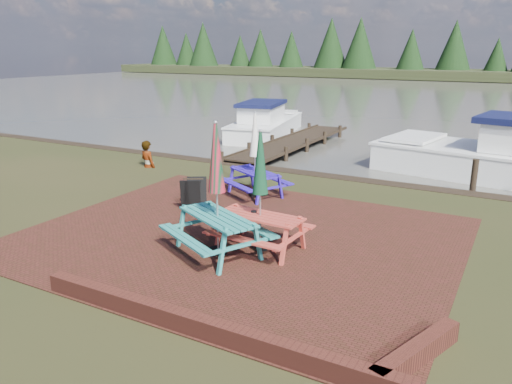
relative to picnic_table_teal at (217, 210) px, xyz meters
The scene contains 12 objects.
ground 0.92m from the picnic_table_teal, 169.55° to the right, with size 120.00×120.00×0.00m, color black.
paving 1.34m from the picnic_table_teal, 94.54° to the left, with size 9.00×7.50×0.02m, color #361A11.
brick_wall 3.28m from the picnic_table_teal, 49.60° to the right, with size 6.21×1.79×0.30m.
water 37.00m from the picnic_table_teal, 90.12° to the left, with size 120.00×60.00×0.02m, color #43423A.
far_treeline 66.03m from the picnic_table_teal, 90.07° to the left, with size 120.00×10.00×8.10m.
picnic_table_teal is the anchor object (origin of this frame).
picnic_table_red 0.87m from the picnic_table_teal, 43.05° to the left, with size 1.84×1.66×2.43m.
picnic_table_blue 4.12m from the picnic_table_teal, 108.60° to the left, with size 2.16×2.09×2.30m.
chalkboard 3.02m from the picnic_table_teal, 134.81° to the left, with size 0.53×0.69×0.80m.
jetty 11.84m from the picnic_table_teal, 107.63° to the left, with size 1.76×9.08×1.00m.
boat_jetty 15.04m from the picnic_table_teal, 114.17° to the left, with size 3.52×6.82×1.88m.
person 8.12m from the picnic_table_teal, 140.23° to the left, with size 0.66×0.43×1.81m, color gray.
Camera 1 is at (5.18, -7.71, 3.95)m, focal length 35.00 mm.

